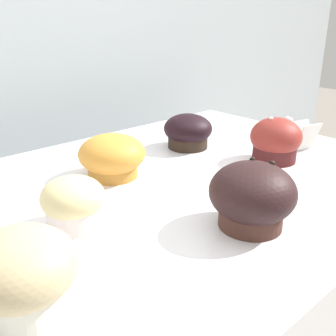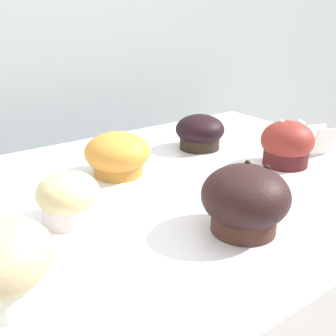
{
  "view_description": "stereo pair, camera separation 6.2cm",
  "coord_description": "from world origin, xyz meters",
  "views": [
    {
      "loc": [
        -0.37,
        -0.46,
        1.18
      ],
      "look_at": [
        0.01,
        -0.03,
        0.95
      ],
      "focal_mm": 42.0,
      "sensor_mm": 36.0,
      "label": 1
    },
    {
      "loc": [
        -0.32,
        -0.49,
        1.18
      ],
      "look_at": [
        0.01,
        -0.03,
        0.95
      ],
      "focal_mm": 42.0,
      "sensor_mm": 36.0,
      "label": 2
    }
  ],
  "objects": [
    {
      "name": "price_card",
      "position": [
        0.37,
        -0.06,
        0.94
      ],
      "size": [
        0.06,
        0.05,
        0.06
      ],
      "color": "white",
      "rests_on": "display_counter"
    },
    {
      "name": "muffin_back_center",
      "position": [
        0.27,
        -0.05,
        0.95
      ],
      "size": [
        0.1,
        0.1,
        0.09
      ],
      "color": "#4B1B1C",
      "rests_on": "display_counter"
    },
    {
      "name": "muffin_back_left",
      "position": [
        0.03,
        -0.18,
        0.95
      ],
      "size": [
        0.12,
        0.12,
        0.09
      ],
      "color": "#452821",
      "rests_on": "display_counter"
    },
    {
      "name": "muffin_front_right",
      "position": [
        0.2,
        0.12,
        0.94
      ],
      "size": [
        0.1,
        0.1,
        0.07
      ],
      "color": "black",
      "rests_on": "display_counter"
    },
    {
      "name": "muffin_back_right",
      "position": [
        -0.15,
        -0.02,
        0.94
      ],
      "size": [
        0.09,
        0.09,
        0.07
      ],
      "color": "white",
      "rests_on": "display_counter"
    },
    {
      "name": "wall_back",
      "position": [
        0.0,
        0.6,
        0.9
      ],
      "size": [
        3.2,
        0.1,
        1.8
      ],
      "primitive_type": "cube",
      "color": "#A8B2B7",
      "rests_on": "ground"
    },
    {
      "name": "muffin_front_center",
      "position": [
        -0.01,
        0.09,
        0.94
      ],
      "size": [
        0.12,
        0.12,
        0.08
      ],
      "color": "#C58433",
      "rests_on": "display_counter"
    },
    {
      "name": "muffin_front_left",
      "position": [
        -0.27,
        -0.13,
        0.95
      ],
      "size": [
        0.11,
        0.11,
        0.09
      ],
      "color": "silver",
      "rests_on": "display_counter"
    }
  ]
}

